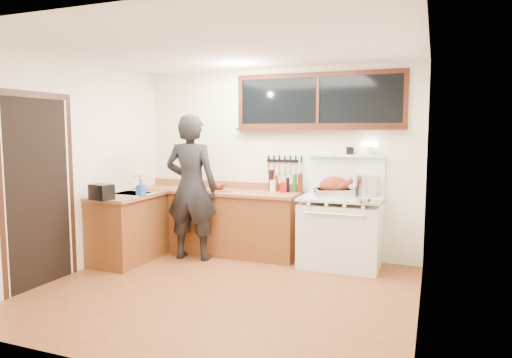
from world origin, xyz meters
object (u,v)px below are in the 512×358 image
at_px(man, 191,187).
at_px(vintage_stove, 341,230).
at_px(roast_turkey, 334,188).
at_px(cutting_board, 218,187).

bearing_deg(man, vintage_stove, 11.61).
height_order(vintage_stove, roast_turkey, vintage_stove).
distance_m(man, cutting_board, 0.42).
xyz_separation_m(cutting_board, roast_turkey, (1.62, 0.07, 0.05)).
relative_size(vintage_stove, cutting_board, 3.66).
height_order(vintage_stove, cutting_board, vintage_stove).
xyz_separation_m(man, cutting_board, (0.24, 0.35, -0.03)).
bearing_deg(cutting_board, man, -124.25).
distance_m(vintage_stove, cutting_board, 1.78).
xyz_separation_m(vintage_stove, cutting_board, (-1.71, -0.05, 0.48)).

